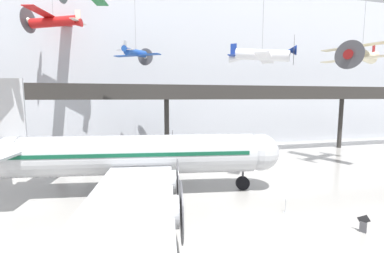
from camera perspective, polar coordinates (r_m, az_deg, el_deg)
name	(u,v)px	position (r m, az deg, el deg)	size (l,w,h in m)	color
ground_plane	(229,252)	(16.39, 8.13, -25.92)	(260.00, 260.00, 0.00)	#9E9B96
hangar_back_wall	(159,68)	(45.05, -7.24, 12.85)	(140.00, 3.00, 27.53)	silver
mezzanine_walkway	(167,97)	(36.07, -5.48, 6.52)	(110.00, 3.20, 10.46)	#2D2B28
airliner_silver_main	(133,155)	(23.78, -12.95, -6.26)	(27.50, 31.54, 10.35)	#B7BABF
suspended_plane_blue_trainer	(136,53)	(36.15, -12.34, 15.67)	(6.15, 5.62, 9.28)	#1E4CAD
suspended_plane_white_twin	(262,55)	(28.66, 15.30, 15.05)	(6.98, 7.58, 10.50)	silver
suspended_plane_cream_biplane	(362,54)	(37.57, 33.58, 13.25)	(7.59, 8.80, 10.60)	beige
suspended_plane_red_highwing	(53,21)	(41.16, -28.42, 19.85)	(7.76, 9.24, 5.36)	red
stanchion_barrier	(285,209)	(21.72, 20.05, -16.78)	(0.36, 0.36, 1.08)	#B2B5BA
info_sign_pedestal	(363,226)	(21.11, 33.78, -17.83)	(0.42, 0.69, 1.24)	#4C4C51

